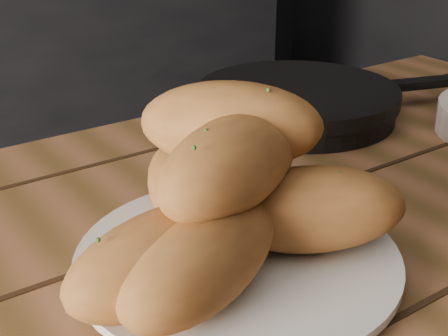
{
  "coord_description": "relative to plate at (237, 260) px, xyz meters",
  "views": [
    {
      "loc": [
        0.13,
        -0.13,
        1.06
      ],
      "look_at": [
        0.4,
        0.26,
        0.84
      ],
      "focal_mm": 50.0,
      "sensor_mm": 36.0,
      "label": 1
    }
  ],
  "objects": [
    {
      "name": "plate",
      "position": [
        0.0,
        0.0,
        0.0
      ],
      "size": [
        0.28,
        0.28,
        0.02
      ],
      "color": "silver",
      "rests_on": "table"
    },
    {
      "name": "bread_rolls",
      "position": [
        -0.02,
        -0.0,
        0.06
      ],
      "size": [
        0.32,
        0.26,
        0.14
      ],
      "color": "#A9662F",
      "rests_on": "plate"
    },
    {
      "name": "skillet",
      "position": [
        0.3,
        0.26,
        0.01
      ],
      "size": [
        0.41,
        0.28,
        0.05
      ],
      "color": "black",
      "rests_on": "table"
    }
  ]
}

